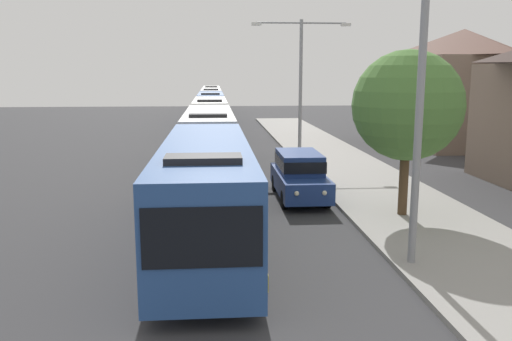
{
  "coord_description": "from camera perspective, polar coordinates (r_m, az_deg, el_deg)",
  "views": [
    {
      "loc": [
        -1.06,
        -3.22,
        5.06
      ],
      "look_at": [
        0.47,
        15.75,
        1.56
      ],
      "focal_mm": 37.18,
      "sensor_mm": 36.0,
      "label": 1
    }
  ],
  "objects": [
    {
      "name": "bus_lead",
      "position": [
        15.84,
        -5.37,
        -1.89
      ],
      "size": [
        2.58,
        11.71,
        3.21
      ],
      "color": "#284C8C",
      "rests_on": "ground_plane"
    },
    {
      "name": "bus_second_in_line",
      "position": [
        28.57,
        -5.07,
        3.62
      ],
      "size": [
        2.58,
        12.15,
        3.21
      ],
      "color": "silver",
      "rests_on": "ground_plane"
    },
    {
      "name": "bus_middle",
      "position": [
        41.66,
        -4.95,
        5.76
      ],
      "size": [
        2.58,
        11.27,
        3.21
      ],
      "color": "silver",
      "rests_on": "ground_plane"
    },
    {
      "name": "bus_fourth_in_line",
      "position": [
        54.54,
        -4.88,
        6.85
      ],
      "size": [
        2.58,
        12.12,
        3.21
      ],
      "color": "#284C8C",
      "rests_on": "ground_plane"
    },
    {
      "name": "bus_rear",
      "position": [
        68.06,
        -4.84,
        7.56
      ],
      "size": [
        2.58,
        11.26,
        3.21
      ],
      "color": "silver",
      "rests_on": "ground_plane"
    },
    {
      "name": "bus_tail_end",
      "position": [
        81.54,
        -4.82,
        8.03
      ],
      "size": [
        2.58,
        11.29,
        3.21
      ],
      "color": "silver",
      "rests_on": "ground_plane"
    },
    {
      "name": "white_suv",
      "position": [
        21.61,
        4.69,
        -0.34
      ],
      "size": [
        1.86,
        5.07,
        1.9
      ],
      "color": "navy",
      "rests_on": "ground_plane"
    },
    {
      "name": "streetlamp_near",
      "position": [
        13.94,
        17.43,
        10.9
      ],
      "size": [
        6.16,
        0.28,
        8.37
      ],
      "color": "gray",
      "rests_on": "sidewalk"
    },
    {
      "name": "streetlamp_mid",
      "position": [
        31.72,
        4.83,
        10.37
      ],
      "size": [
        5.79,
        0.28,
        7.96
      ],
      "color": "gray",
      "rests_on": "sidewalk"
    },
    {
      "name": "roadside_tree",
      "position": [
        18.9,
        15.98,
        6.71
      ],
      "size": [
        3.77,
        3.77,
        5.71
      ],
      "color": "#4C3823",
      "rests_on": "sidewalk"
    },
    {
      "name": "house_distant_gabled",
      "position": [
        40.26,
        21.18,
        8.38
      ],
      "size": [
        7.58,
        10.11,
        8.06
      ],
      "color": "#7A6656",
      "rests_on": "ground_plane"
    }
  ]
}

